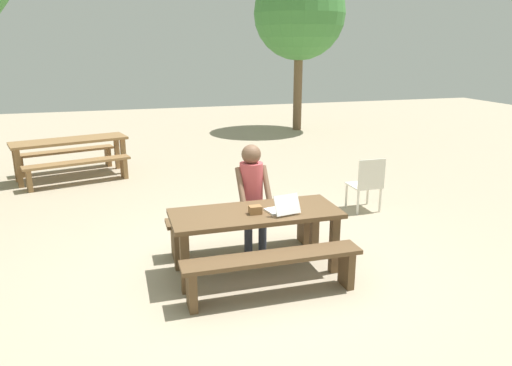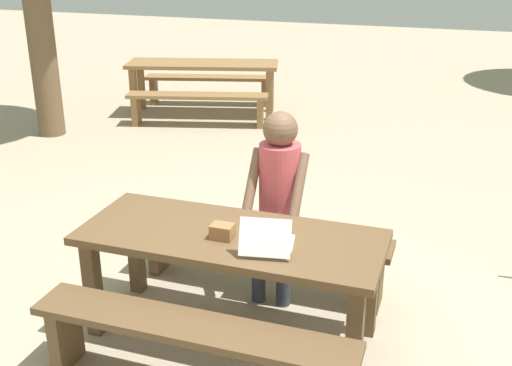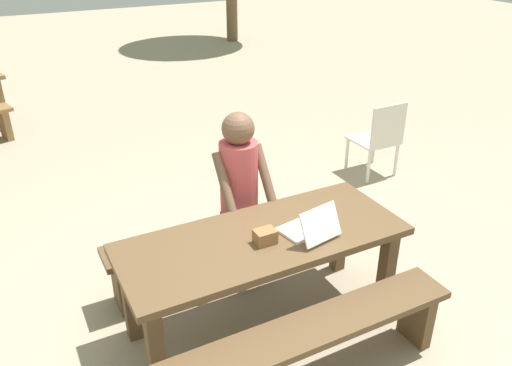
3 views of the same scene
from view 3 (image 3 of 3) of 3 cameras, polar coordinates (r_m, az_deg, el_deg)
name	(u,v)px [view 3 (image 3 of 3)]	position (r m, az deg, el deg)	size (l,w,h in m)	color
ground_plane	(262,321)	(3.75, 0.72, -15.10)	(30.00, 30.00, 0.00)	tan
picnic_table_front	(263,250)	(3.38, 0.78, -7.44)	(1.87, 0.76, 0.72)	brown
bench_near	(313,340)	(3.14, 6.31, -16.99)	(1.85, 0.30, 0.46)	brown
bench_far	(225,238)	(3.98, -3.45, -6.07)	(1.85, 0.30, 0.46)	brown
laptop	(310,227)	(3.32, 6.01, -4.90)	(0.35, 0.36, 0.22)	white
small_pouch	(265,236)	(3.23, 1.02, -5.96)	(0.13, 0.10, 0.09)	olive
person_seated	(241,185)	(3.77, -1.66, -0.25)	(0.39, 0.40, 1.34)	#333847
plastic_chair	(379,138)	(5.68, 13.47, 4.88)	(0.44, 0.44, 0.85)	silver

